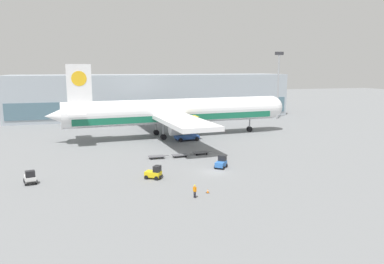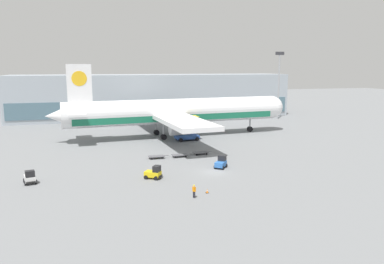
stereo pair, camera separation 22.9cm
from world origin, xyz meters
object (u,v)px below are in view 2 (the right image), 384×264
Objects in this scene: baggage_dolly_third at (201,152)px; ground_crew_near at (194,190)px; baggage_tug_far at (221,163)px; baggage_dolly_second at (180,155)px; light_mast at (279,80)px; scissor_lift_loader at (187,131)px; baggage_dolly_lead at (156,156)px; baggage_tug_foreground at (30,178)px; baggage_tug_mid at (154,173)px; airplane_main at (173,112)px; traffic_cone_near at (207,191)px.

ground_crew_near is at bearing -110.54° from baggage_dolly_third.
baggage_tug_far is 15.06m from ground_crew_near.
baggage_dolly_second is at bearing 66.70° from baggage_tug_far.
light_mast is 3.87× the size of scissor_lift_loader.
baggage_tug_far is 0.75× the size of baggage_dolly_second.
baggage_tug_foreground is at bearing -155.56° from baggage_dolly_lead.
baggage_tug_far is 0.75× the size of baggage_dolly_lead.
baggage_tug_far is 10.10m from baggage_dolly_third.
light_mast is at bearing 40.15° from baggage_dolly_lead.
baggage_tug_mid is at bearing -121.44° from baggage_dolly_second.
scissor_lift_loader is 38.82m from baggage_tug_foreground.
baggage_dolly_lead is at bearing -115.30° from airplane_main.
baggage_dolly_third is 2.14× the size of ground_crew_near.
baggage_tug_mid is 0.76× the size of baggage_dolly_second.
ground_crew_near is at bearing -148.65° from traffic_cone_near.
scissor_lift_loader is 2.02× the size of baggage_tug_foreground.
baggage_tug_foreground reaches higher than baggage_dolly_lead.
baggage_tug_mid is 13.98m from baggage_dolly_second.
baggage_dolly_lead is at bearing 102.89° from baggage_tug_foreground.
baggage_dolly_lead is (19.99, 9.72, -0.49)m from baggage_tug_foreground.
airplane_main is at bearing 104.40° from scissor_lift_loader.
baggage_tug_mid is at bearing -132.31° from baggage_dolly_third.
traffic_cone_near reaches higher than baggage_dolly_second.
baggage_tug_mid reaches higher than baggage_dolly_third.
baggage_tug_far is 10.30m from baggage_dolly_second.
scissor_lift_loader reaches higher than baggage_dolly_lead.
airplane_main reaches higher than baggage_tug_foreground.
traffic_cone_near is (2.18, 1.33, -0.75)m from ground_crew_near.
baggage_dolly_second is at bearing 98.63° from baggage_tug_foreground.
baggage_dolly_third is at bearing -92.20° from airplane_main.
light_mast is 74.21m from baggage_tug_mid.
airplane_main is 15.62× the size of baggage_dolly_third.
traffic_cone_near is at bearing -101.10° from airplane_main.
light_mast reaches higher than scissor_lift_loader.
traffic_cone_near is at bearing -92.31° from ground_crew_near.
scissor_lift_loader reaches higher than traffic_cone_near.
airplane_main reaches higher than ground_crew_near.
scissor_lift_loader is 30.03m from baggage_tug_mid.
light_mast is 38.43× the size of traffic_cone_near.
baggage_dolly_second is (6.97, 12.10, -0.49)m from baggage_tug_mid.
light_mast reaches higher than baggage_dolly_second.
traffic_cone_near is (-1.37, -20.42, -0.12)m from baggage_dolly_second.
airplane_main is at bearing 124.31° from baggage_tug_foreground.
ground_crew_near is at bearing -126.00° from light_mast.
light_mast is 7.58× the size of baggage_tug_far.
baggage_tug_mid is at bearing 123.98° from traffic_cone_near.
airplane_main is 20.85× the size of baggage_tug_far.
light_mast is 44.93m from airplane_main.
light_mast is 46.93m from scissor_lift_loader.
baggage_tug_foreground is 17.54m from baggage_tug_mid.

